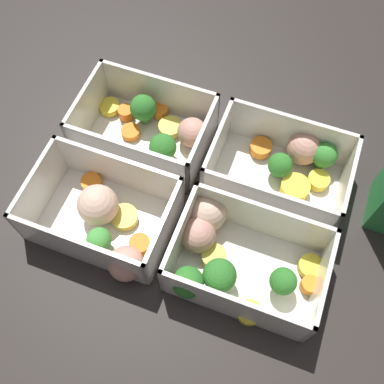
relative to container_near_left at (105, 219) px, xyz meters
name	(u,v)px	position (x,y,z in m)	size (l,w,h in m)	color
ground_plane	(192,201)	(0.08, 0.07, -0.03)	(4.00, 4.00, 0.00)	#282321
container_near_left	(105,219)	(0.00, 0.00, 0.00)	(0.17, 0.13, 0.07)	silver
container_near_right	(230,255)	(0.15, 0.01, 0.00)	(0.19, 0.14, 0.07)	silver
container_far_left	(151,130)	(0.00, 0.14, 0.00)	(0.17, 0.12, 0.07)	silver
container_far_right	(288,167)	(0.19, 0.15, 0.00)	(0.17, 0.14, 0.07)	silver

